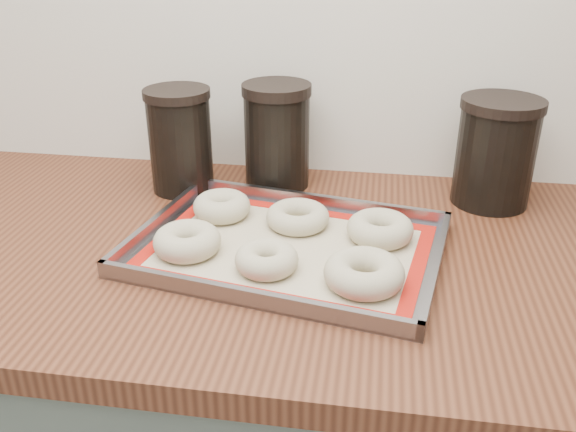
% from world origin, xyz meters
% --- Properties ---
extents(countertop, '(3.06, 0.68, 0.04)m').
position_xyz_m(countertop, '(0.00, 1.68, 0.88)').
color(countertop, brown).
rests_on(countertop, cabinet).
extents(baking_tray, '(0.51, 0.41, 0.03)m').
position_xyz_m(baking_tray, '(-0.01, 1.66, 0.91)').
color(baking_tray, gray).
rests_on(baking_tray, countertop).
extents(baking_mat, '(0.46, 0.36, 0.00)m').
position_xyz_m(baking_mat, '(-0.01, 1.66, 0.90)').
color(baking_mat, '#C6B793').
rests_on(baking_mat, baking_tray).
extents(bagel_front_left, '(0.14, 0.14, 0.04)m').
position_xyz_m(bagel_front_left, '(-0.16, 1.62, 0.92)').
color(bagel_front_left, '#C0B594').
rests_on(bagel_front_left, baking_mat).
extents(bagel_front_mid, '(0.10, 0.10, 0.04)m').
position_xyz_m(bagel_front_mid, '(-0.03, 1.59, 0.92)').
color(bagel_front_mid, '#C0B594').
rests_on(bagel_front_mid, baking_mat).
extents(bagel_front_right, '(0.14, 0.14, 0.04)m').
position_xyz_m(bagel_front_right, '(0.11, 1.57, 0.92)').
color(bagel_front_right, '#C0B594').
rests_on(bagel_front_right, baking_mat).
extents(bagel_back_left, '(0.11, 0.11, 0.04)m').
position_xyz_m(bagel_back_left, '(-0.14, 1.75, 0.92)').
color(bagel_back_left, '#C0B594').
rests_on(bagel_back_left, baking_mat).
extents(bagel_back_mid, '(0.13, 0.13, 0.03)m').
position_xyz_m(bagel_back_mid, '(-0.01, 1.73, 0.92)').
color(bagel_back_mid, '#C0B594').
rests_on(bagel_back_mid, baking_mat).
extents(bagel_back_right, '(0.12, 0.12, 0.04)m').
position_xyz_m(bagel_back_right, '(0.13, 1.71, 0.92)').
color(bagel_back_right, '#C0B594').
rests_on(bagel_back_right, baking_mat).
extents(canister_left, '(0.12, 0.12, 0.19)m').
position_xyz_m(canister_left, '(-0.24, 1.87, 1.00)').
color(canister_left, black).
rests_on(canister_left, countertop).
extents(canister_mid, '(0.13, 0.13, 0.20)m').
position_xyz_m(canister_mid, '(-0.07, 1.91, 1.00)').
color(canister_mid, black).
rests_on(canister_mid, countertop).
extents(canister_right, '(0.14, 0.14, 0.19)m').
position_xyz_m(canister_right, '(0.32, 1.89, 1.00)').
color(canister_right, black).
rests_on(canister_right, countertop).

